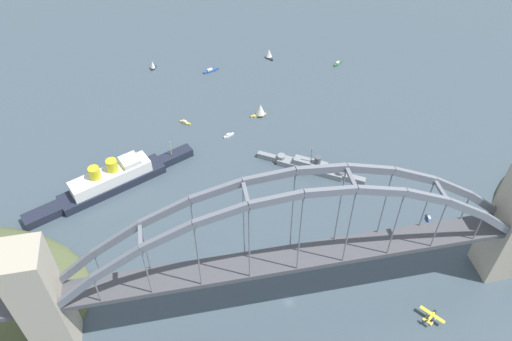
# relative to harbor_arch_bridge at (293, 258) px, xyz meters

# --- Properties ---
(ground_plane) EXTENTS (1400.00, 1400.00, 0.00)m
(ground_plane) POSITION_rel_harbor_arch_bridge_xyz_m (-0.00, -0.00, -33.84)
(ground_plane) COLOR #3D4C56
(harbor_arch_bridge) EXTENTS (264.91, 16.76, 80.17)m
(harbor_arch_bridge) POSITION_rel_harbor_arch_bridge_xyz_m (0.00, 0.00, 0.00)
(harbor_arch_bridge) COLOR #ADA38E
(harbor_arch_bridge) RESTS_ON ground
(ocean_liner) EXTENTS (93.84, 47.63, 19.03)m
(ocean_liner) POSITION_rel_harbor_arch_bridge_xyz_m (-79.51, 89.72, -28.20)
(ocean_liner) COLOR #1E2333
(ocean_liner) RESTS_ON ground
(naval_cruiser) EXTENTS (56.25, 37.03, 16.77)m
(naval_cruiser) POSITION_rel_harbor_arch_bridge_xyz_m (32.87, 81.65, -31.01)
(naval_cruiser) COLOR gray
(naval_cruiser) RESTS_ON ground
(seaplane_taxiing_near_bridge) EXTENTS (9.41, 10.57, 5.05)m
(seaplane_taxiing_near_bridge) POSITION_rel_harbor_arch_bridge_xyz_m (59.31, -20.99, -31.59)
(seaplane_taxiing_near_bridge) COLOR #B7B7B2
(seaplane_taxiing_near_bridge) RESTS_ON ground
(small_boat_0) EXTENTS (8.11, 6.71, 2.19)m
(small_boat_0) POSITION_rel_harbor_arch_bridge_xyz_m (82.07, 185.10, -33.02)
(small_boat_0) COLOR #2D6B3D
(small_boat_0) RESTS_ON ground
(small_boat_1) EXTENTS (11.69, 5.77, 2.21)m
(small_boat_1) POSITION_rel_harbor_arch_bridge_xyz_m (-10.69, 193.78, -33.02)
(small_boat_1) COLOR #234C8C
(small_boat_1) RESTS_ON ground
(small_boat_2) EXTENTS (4.81, 5.63, 7.49)m
(small_boat_2) POSITION_rel_harbor_arch_bridge_xyz_m (-51.14, 204.91, -30.34)
(small_boat_2) COLOR black
(small_boat_2) RESTS_ON ground
(small_boat_3) EXTENTS (10.59, 6.28, 10.05)m
(small_boat_3) POSITION_rel_harbor_arch_bridge_xyz_m (14.14, 136.89, -29.14)
(small_boat_3) COLOR gold
(small_boat_3) RESTS_ON ground
(small_boat_4) EXTENTS (11.67, 8.33, 1.91)m
(small_boat_4) POSITION_rel_harbor_arch_bridge_xyz_m (13.51, 25.67, -33.16)
(small_boat_4) COLOR brown
(small_boat_4) RESTS_ON ground
(small_boat_5) EXTENTS (5.88, 8.28, 8.28)m
(small_boat_5) POSITION_rel_harbor_arch_bridge_xyz_m (34.25, 203.22, -30.01)
(small_boat_5) COLOR black
(small_boat_5) RESTS_ON ground
(small_boat_6) EXTENTS (2.13, 7.87, 2.35)m
(small_boat_6) POSITION_rel_harbor_arch_bridge_xyz_m (83.47, 32.69, -32.98)
(small_boat_6) COLOR #234C8C
(small_boat_6) RESTS_ON ground
(small_boat_7) EXTENTS (6.91, 5.90, 1.98)m
(small_boat_7) POSITION_rel_harbor_arch_bridge_xyz_m (-34.46, 138.49, -33.14)
(small_boat_7) COLOR gold
(small_boat_7) RESTS_ON ground
(small_boat_8) EXTENTS (6.95, 3.89, 2.11)m
(small_boat_8) POSITION_rel_harbor_arch_bridge_xyz_m (-9.16, 120.49, -33.06)
(small_boat_8) COLOR silver
(small_boat_8) RESTS_ON ground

